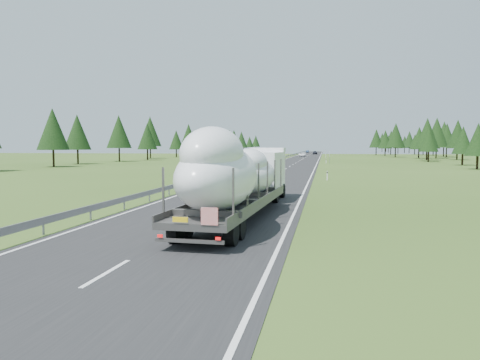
% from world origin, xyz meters
% --- Properties ---
extents(ground, '(400.00, 400.00, 0.00)m').
position_xyz_m(ground, '(0.00, 0.00, 0.00)').
color(ground, '#324C19').
rests_on(ground, ground).
extents(road_surface, '(10.00, 400.00, 0.02)m').
position_xyz_m(road_surface, '(0.00, 100.00, 0.01)').
color(road_surface, black).
rests_on(road_surface, ground).
extents(guardrail, '(0.10, 400.00, 0.76)m').
position_xyz_m(guardrail, '(-5.30, 99.94, 0.60)').
color(guardrail, slate).
rests_on(guardrail, ground).
extents(marker_posts, '(0.13, 350.08, 1.00)m').
position_xyz_m(marker_posts, '(6.50, 155.00, 0.54)').
color(marker_posts, silver).
rests_on(marker_posts, ground).
extents(highway_sign, '(0.08, 0.90, 2.60)m').
position_xyz_m(highway_sign, '(7.20, 80.00, 1.81)').
color(highway_sign, slate).
rests_on(highway_sign, ground).
extents(tree_line_right, '(27.76, 322.31, 12.58)m').
position_xyz_m(tree_line_right, '(39.59, 113.59, 6.84)').
color(tree_line_right, black).
rests_on(tree_line_right, ground).
extents(tree_line_left, '(14.48, 322.46, 12.64)m').
position_xyz_m(tree_line_left, '(-42.98, 133.68, 7.26)').
color(tree_line_left, black).
rests_on(tree_line_left, ground).
extents(boat_truck, '(3.47, 19.43, 4.49)m').
position_xyz_m(boat_truck, '(2.00, 1.84, 2.29)').
color(boat_truck, white).
rests_on(boat_truck, ground).
extents(distant_van, '(2.79, 5.38, 1.45)m').
position_xyz_m(distant_van, '(-1.58, 142.86, 0.72)').
color(distant_van, white).
rests_on(distant_van, ground).
extents(distant_car_dark, '(2.30, 4.73, 1.55)m').
position_xyz_m(distant_car_dark, '(1.93, 186.79, 0.78)').
color(distant_car_dark, black).
rests_on(distant_car_dark, ground).
extents(distant_car_blue, '(1.60, 4.04, 1.31)m').
position_xyz_m(distant_car_blue, '(-3.28, 241.02, 0.65)').
color(distant_car_blue, navy).
rests_on(distant_car_blue, ground).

